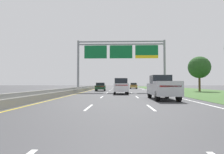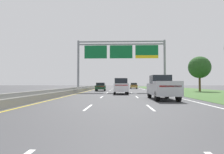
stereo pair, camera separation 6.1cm
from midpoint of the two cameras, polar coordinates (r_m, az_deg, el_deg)
ground_plane at (r=36.25m, az=2.21°, el=-4.14°), size 220.00×220.00×0.00m
lane_striping at (r=35.79m, az=2.21°, el=-4.16°), size 11.96×106.00×0.01m
grass_verge_right at (r=38.84m, az=23.31°, el=-3.82°), size 14.00×110.00×0.02m
median_barrier_concrete at (r=36.83m, az=-8.13°, el=-3.53°), size 0.60×110.00×0.85m
overhead_sign_gantry at (r=33.55m, az=2.71°, el=6.48°), size 15.06×0.42×8.79m
pickup_truck_silver at (r=18.17m, az=14.48°, el=-2.95°), size 2.06×5.42×2.20m
car_darkgreen_left_lane_sedan at (r=37.49m, az=-3.26°, el=-2.81°), size 1.95×4.45×1.57m
car_grey_centre_lane_sedan at (r=53.53m, az=2.00°, el=-2.53°), size 1.87×4.42×1.57m
car_white_centre_lane_suv at (r=26.64m, az=2.60°, el=-2.59°), size 2.03×4.75×2.11m
car_gold_right_lane_sedan at (r=53.43m, az=6.36°, el=-2.52°), size 1.89×4.43×1.57m
roadside_tree_mid at (r=38.40m, az=24.12°, el=2.57°), size 3.90×3.90×6.26m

